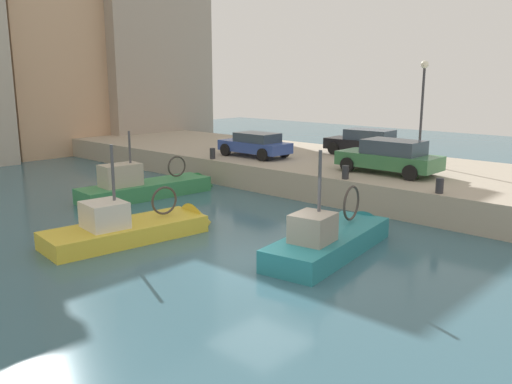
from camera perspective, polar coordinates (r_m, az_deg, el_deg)
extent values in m
plane|color=#386070|center=(15.57, 0.53, -7.65)|extent=(80.00, 80.00, 0.00)
cube|color=#ADA08C|center=(24.86, 18.64, 0.72)|extent=(9.00, 56.00, 1.20)
cube|color=teal|center=(16.57, 7.85, -6.51)|extent=(5.57, 2.48, 1.32)
cone|color=teal|center=(19.22, 11.95, -4.02)|extent=(1.11, 1.67, 1.56)
cube|color=#9E7A51|center=(16.39, 7.91, -4.55)|extent=(5.33, 2.32, 0.08)
cube|color=gray|center=(15.33, 6.11, -3.88)|extent=(1.31, 1.22, 0.85)
cylinder|color=#4C4C51|center=(15.41, 6.81, -0.45)|extent=(0.10, 0.10, 2.68)
torus|color=#3F3833|center=(17.53, 10.19, -1.18)|extent=(1.16, 0.24, 1.16)
sphere|color=white|center=(15.62, 2.03, -6.82)|extent=(0.32, 0.32, 0.32)
cube|color=#388951|center=(24.41, -11.71, -0.53)|extent=(6.17, 2.23, 1.35)
cone|color=#388951|center=(26.23, -5.37, 0.56)|extent=(1.03, 1.60, 1.52)
cube|color=#9E7A51|center=(24.29, -11.77, 0.86)|extent=(5.92, 2.07, 0.08)
cube|color=#B7AD99|center=(23.62, -14.33, 1.73)|extent=(1.77, 1.16, 0.99)
cylinder|color=#4C4C51|center=(23.74, -13.34, 3.49)|extent=(0.10, 0.10, 2.42)
torus|color=#3F3833|center=(25.06, -8.50, 2.74)|extent=(0.99, 0.17, 0.99)
sphere|color=white|center=(24.35, -16.52, -0.33)|extent=(0.32, 0.32, 0.32)
cube|color=gold|center=(18.21, -13.71, -5.03)|extent=(5.49, 2.51, 1.14)
cone|color=gold|center=(19.66, -5.88, -3.45)|extent=(1.10, 1.79, 1.70)
cube|color=#896B4C|center=(18.07, -13.79, -3.48)|extent=(5.26, 2.34, 0.08)
cube|color=beige|center=(17.66, -15.93, -2.39)|extent=(1.36, 1.44, 0.86)
cylinder|color=#4C4C51|center=(17.61, -15.03, 0.58)|extent=(0.10, 0.10, 2.70)
torus|color=#3F3833|center=(18.60, -9.81, -0.91)|extent=(1.00, 0.20, 1.00)
sphere|color=white|center=(18.48, -19.61, -4.59)|extent=(0.32, 0.32, 0.32)
cube|color=#387547|center=(23.66, 14.00, 3.32)|extent=(1.79, 4.38, 0.60)
cube|color=#384756|center=(23.47, 14.54, 4.70)|extent=(1.57, 2.45, 0.60)
cylinder|color=black|center=(23.69, 9.77, 2.91)|extent=(0.22, 0.64, 0.64)
cylinder|color=black|center=(25.18, 11.98, 3.37)|extent=(0.22, 0.64, 0.64)
cylinder|color=black|center=(22.25, 16.21, 1.99)|extent=(0.22, 0.64, 0.64)
cylinder|color=black|center=(23.83, 18.13, 2.53)|extent=(0.22, 0.64, 0.64)
cube|color=#334C9E|center=(27.80, -0.16, 4.90)|extent=(1.64, 3.92, 0.53)
cube|color=#384756|center=(27.61, 0.13, 5.89)|extent=(1.44, 2.20, 0.46)
cylinder|color=black|center=(28.19, -3.27, 4.54)|extent=(0.22, 0.64, 0.64)
cylinder|color=black|center=(29.32, -0.97, 4.86)|extent=(0.22, 0.64, 0.64)
cylinder|color=black|center=(26.35, 0.74, 4.02)|extent=(0.22, 0.64, 0.64)
cylinder|color=black|center=(27.56, 3.02, 4.37)|extent=(0.22, 0.64, 0.64)
cube|color=black|center=(28.96, 11.66, 4.99)|extent=(1.90, 4.34, 0.57)
cube|color=#384756|center=(28.80, 12.09, 6.04)|extent=(1.60, 2.46, 0.54)
cylinder|color=black|center=(28.98, 8.33, 4.65)|extent=(0.25, 0.65, 0.64)
cylinder|color=black|center=(30.41, 9.98, 4.95)|extent=(0.25, 0.65, 0.64)
cylinder|color=black|center=(27.59, 13.47, 4.06)|extent=(0.25, 0.65, 0.64)
cylinder|color=black|center=(29.09, 14.95, 4.39)|extent=(0.25, 0.65, 0.64)
cylinder|color=#2D2D33|center=(20.17, 19.10, 0.65)|extent=(0.28, 0.28, 0.55)
cylinder|color=#2D2D33|center=(22.04, 9.57, 2.10)|extent=(0.28, 0.28, 0.55)
cylinder|color=#2D2D33|center=(27.18, -4.68, 4.14)|extent=(0.28, 0.28, 0.55)
cylinder|color=#38383D|center=(26.49, 17.31, 7.72)|extent=(0.12, 0.12, 4.50)
sphere|color=#F2EACC|center=(26.43, 17.65, 12.90)|extent=(0.36, 0.36, 0.36)
cube|color=tan|center=(42.39, -21.29, 13.59)|extent=(9.13, 8.94, 13.74)
cube|color=#A39384|center=(43.97, -12.41, 16.66)|extent=(8.95, 6.78, 17.74)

